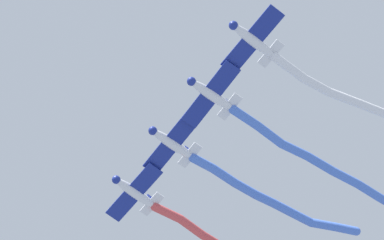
{
  "coord_description": "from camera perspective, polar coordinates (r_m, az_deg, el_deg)",
  "views": [
    {
      "loc": [
        31.77,
        1.44,
        1.73
      ],
      "look_at": [
        3.48,
        5.86,
        66.01
      ],
      "focal_mm": 72.53,
      "sensor_mm": 36.0,
      "label": 1
    }
  ],
  "objects": [
    {
      "name": "airplane_right_wing",
      "position": [
        69.25,
        1.4,
        1.89
      ],
      "size": [
        6.88,
        5.36,
        1.75
      ],
      "rotation": [
        0.0,
        0.0,
        5.18
      ],
      "color": "silver"
    },
    {
      "name": "airplane_lead",
      "position": [
        73.78,
        -4.26,
        -5.32
      ],
      "size": [
        6.77,
        5.36,
        1.75
      ],
      "rotation": [
        0.0,
        0.0,
        5.24
      ],
      "color": "silver"
    },
    {
      "name": "airplane_left_wing",
      "position": [
        71.56,
        -1.51,
        -1.72
      ],
      "size": [
        6.85,
        5.35,
        1.75
      ],
      "rotation": [
        0.0,
        0.0,
        5.2
      ],
      "color": "silver"
    },
    {
      "name": "airplane_slot",
      "position": [
        68.0,
        4.47,
        5.89
      ],
      "size": [
        6.82,
        5.33,
        1.75
      ],
      "rotation": [
        0.0,
        0.0,
        5.22
      ],
      "color": "silver"
    },
    {
      "name": "smoke_trail_left_wing",
      "position": [
        75.36,
        6.05,
        -5.92
      ],
      "size": [
        7.03,
        18.09,
        2.0
      ],
      "color": "#4C75DB"
    },
    {
      "name": "smoke_trail_right_wing",
      "position": [
        73.46,
        9.32,
        -3.1
      ],
      "size": [
        9.08,
        18.78,
        1.66
      ],
      "color": "#4C75DB"
    },
    {
      "name": "smoke_trail_slot",
      "position": [
        73.59,
        13.44,
        0.76
      ],
      "size": [
        7.75,
        22.52,
        3.16
      ],
      "color": "white"
    }
  ]
}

